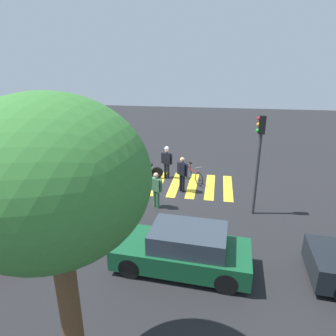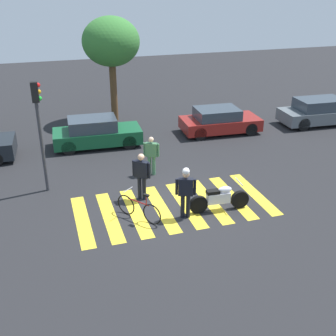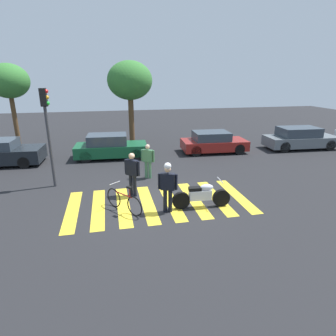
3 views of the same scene
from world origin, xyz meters
TOP-DOWN VIEW (x-y plane):
  - ground_plane at (0.00, 0.00)m, footprint 60.00×60.00m
  - police_motorcycle at (1.40, -0.72)m, footprint 2.13×0.62m
  - leaning_bicycle at (-1.34, -0.45)m, footprint 1.13×1.45m
  - officer_on_foot at (-0.91, 0.86)m, footprint 0.56×0.48m
  - officer_by_motorcycle at (0.15, -0.79)m, footprint 0.64×0.36m
  - pedestrian_bystander at (-0.03, 2.74)m, footprint 0.58×0.40m
  - crosswalk_stripes at (0.00, 0.00)m, footprint 6.75×3.32m
  - car_green_compact at (-1.67, 6.54)m, footprint 4.14×1.92m
  - car_maroon_wagon at (4.62, 6.55)m, footprint 4.05×2.05m
  - car_grey_coupe at (10.45, 6.18)m, footprint 4.68×2.02m
  - traffic_light_pole at (-4.10, 2.57)m, footprint 0.33×0.25m
  - street_tree_near at (-7.54, 10.22)m, footprint 2.47×2.47m
  - street_tree_mid at (-0.09, 10.22)m, footprint 3.01×3.01m

SIDE VIEW (x-z plane):
  - ground_plane at x=0.00m, z-range 0.00..0.00m
  - crosswalk_stripes at x=0.00m, z-range 0.00..0.01m
  - leaning_bicycle at x=-1.34m, z-range -0.12..0.90m
  - police_motorcycle at x=1.40m, z-range -0.06..0.97m
  - car_maroon_wagon at x=4.62m, z-range -0.03..1.26m
  - car_green_compact at x=-1.67m, z-range -0.04..1.35m
  - car_grey_coupe at x=10.45m, z-range -0.03..1.37m
  - pedestrian_bystander at x=-0.03m, z-range 0.10..1.71m
  - officer_on_foot at x=-0.91m, z-range 0.13..1.89m
  - officer_by_motorcycle at x=0.15m, z-range 0.14..1.94m
  - traffic_light_pole at x=-4.10m, z-range 0.71..4.81m
  - street_tree_near at x=-7.54m, z-range 1.55..6.85m
  - street_tree_mid at x=-0.09m, z-range 1.44..6.97m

